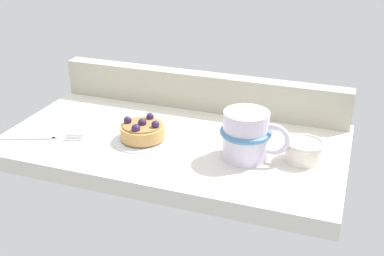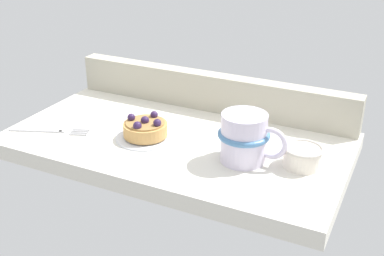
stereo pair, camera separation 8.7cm
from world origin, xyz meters
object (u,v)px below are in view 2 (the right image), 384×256
object	(u,v)px
dessert_fork	(50,131)
coffee_mug	(245,138)
dessert_plate	(146,137)
raspberry_tart	(145,128)
sugar_bowl	(303,156)

from	to	relation	value
dessert_fork	coffee_mug	bearing A→B (deg)	8.71
dessert_plate	raspberry_tart	world-z (taller)	raspberry_tart
dessert_plate	dessert_fork	xyz separation A→B (cm)	(-18.37, -5.97, 0.00)
coffee_mug	sugar_bowl	size ratio (longest dim) A/B	1.78
dessert_fork	dessert_plate	bearing A→B (deg)	17.99
raspberry_tart	dessert_fork	bearing A→B (deg)	-162.07
dessert_plate	sugar_bowl	bearing A→B (deg)	4.62
coffee_mug	sugar_bowl	world-z (taller)	coffee_mug
coffee_mug	dessert_fork	bearing A→B (deg)	-171.29
dessert_plate	coffee_mug	world-z (taller)	coffee_mug
raspberry_tart	coffee_mug	bearing A→B (deg)	-0.19
dessert_fork	sugar_bowl	distance (cm)	48.74
raspberry_tart	sugar_bowl	bearing A→B (deg)	4.66
raspberry_tart	dessert_fork	xyz separation A→B (cm)	(-18.38, -5.95, -1.84)
dessert_plate	raspberry_tart	xyz separation A→B (cm)	(0.00, -0.02, 1.84)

